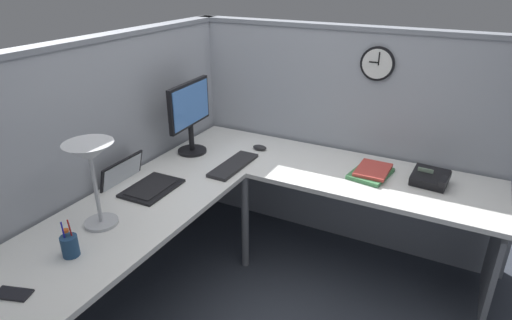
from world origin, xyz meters
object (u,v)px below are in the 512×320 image
(laptop, at_px, (139,182))
(computer_mouse, at_px, (260,147))
(keyboard, at_px, (233,165))
(office_phone, at_px, (431,179))
(pen_cup, at_px, (70,245))
(cell_phone, at_px, (13,294))
(monitor, at_px, (190,112))
(book_stack, at_px, (372,172))
(wall_clock, at_px, (377,64))
(desk_lamp_dome, at_px, (90,159))

(laptop, xyz_separation_m, computer_mouse, (0.83, -0.39, -0.01))
(keyboard, height_order, computer_mouse, computer_mouse)
(office_phone, bearing_deg, pen_cup, 137.86)
(cell_phone, bearing_deg, computer_mouse, -24.45)
(monitor, bearing_deg, book_stack, -79.65)
(book_stack, distance_m, wall_clock, 0.70)
(desk_lamp_dome, bearing_deg, keyboard, -15.61)
(keyboard, distance_m, wall_clock, 1.14)
(keyboard, relative_size, cell_phone, 2.99)
(laptop, height_order, wall_clock, wall_clock)
(wall_clock, bearing_deg, pen_cup, 153.34)
(cell_phone, bearing_deg, office_phone, -55.26)
(keyboard, height_order, wall_clock, wall_clock)
(keyboard, height_order, book_stack, book_stack)
(keyboard, bearing_deg, office_phone, -73.36)
(book_stack, relative_size, wall_clock, 1.41)
(cell_phone, bearing_deg, laptop, -6.97)
(laptop, relative_size, book_stack, 1.25)
(keyboard, distance_m, pen_cup, 1.17)
(monitor, relative_size, desk_lamp_dome, 1.12)
(keyboard, bearing_deg, computer_mouse, -3.14)
(monitor, relative_size, computer_mouse, 4.81)
(keyboard, bearing_deg, desk_lamp_dome, 165.10)
(monitor, bearing_deg, keyboard, -101.26)
(monitor, relative_size, keyboard, 1.16)
(laptop, distance_m, computer_mouse, 0.91)
(desk_lamp_dome, height_order, wall_clock, wall_clock)
(book_stack, bearing_deg, desk_lamp_dome, 137.89)
(office_phone, bearing_deg, wall_clock, 57.48)
(desk_lamp_dome, relative_size, pen_cup, 2.47)
(keyboard, xyz_separation_m, computer_mouse, (0.33, -0.02, 0.01))
(monitor, distance_m, desk_lamp_dome, 0.99)
(computer_mouse, distance_m, book_stack, 0.81)
(monitor, distance_m, keyboard, 0.48)
(monitor, distance_m, pen_cup, 1.27)
(cell_phone, distance_m, book_stack, 2.01)
(monitor, xyz_separation_m, book_stack, (0.22, -1.21, -0.27))
(desk_lamp_dome, relative_size, office_phone, 2.02)
(laptop, relative_size, computer_mouse, 3.73)
(keyboard, distance_m, book_stack, 0.88)
(keyboard, xyz_separation_m, pen_cup, (-1.16, 0.18, 0.04))
(desk_lamp_dome, height_order, pen_cup, desk_lamp_dome)
(pen_cup, distance_m, book_stack, 1.77)
(monitor, bearing_deg, office_phone, -80.49)
(laptop, xyz_separation_m, keyboard, (0.49, -0.36, -0.01))
(computer_mouse, distance_m, pen_cup, 1.50)
(wall_clock, bearing_deg, keyboard, 131.01)
(pen_cup, xyz_separation_m, cell_phone, (-0.29, -0.00, -0.05))
(keyboard, height_order, office_phone, office_phone)
(computer_mouse, height_order, wall_clock, wall_clock)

